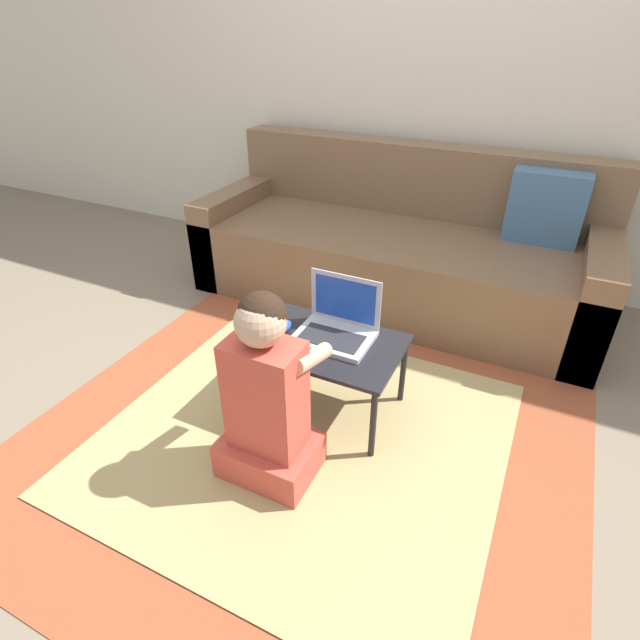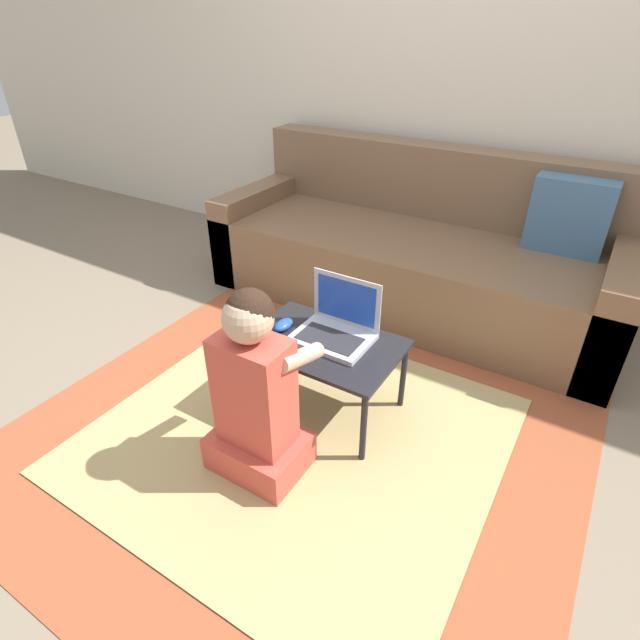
{
  "view_description": "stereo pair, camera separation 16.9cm",
  "coord_description": "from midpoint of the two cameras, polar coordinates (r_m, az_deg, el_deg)",
  "views": [
    {
      "loc": [
        0.78,
        -1.33,
        1.43
      ],
      "look_at": [
        0.05,
        0.18,
        0.39
      ],
      "focal_mm": 28.0,
      "sensor_mm": 36.0,
      "label": 1
    },
    {
      "loc": [
        0.93,
        -1.24,
        1.43
      ],
      "look_at": [
        0.05,
        0.18,
        0.39
      ],
      "focal_mm": 28.0,
      "sensor_mm": 36.0,
      "label": 2
    }
  ],
  "objects": [
    {
      "name": "laptop_desk",
      "position": [
        1.97,
        2.88,
        -3.45
      ],
      "size": [
        0.6,
        0.4,
        0.33
      ],
      "color": "black",
      "rests_on": "ground_plane"
    },
    {
      "name": "computer_mouse",
      "position": [
        2.01,
        -1.81,
        -0.62
      ],
      "size": [
        0.06,
        0.1,
        0.04
      ],
      "color": "#234CB2",
      "rests_on": "laptop_desk"
    },
    {
      "name": "area_rug",
      "position": [
        2.02,
        -0.14,
        -13.04
      ],
      "size": [
        2.07,
        1.92,
        0.01
      ],
      "color": "#9E4C2D",
      "rests_on": "ground_plane"
    },
    {
      "name": "couch",
      "position": [
        2.88,
        12.66,
        7.41
      ],
      "size": [
        2.19,
        0.86,
        0.81
      ],
      "color": "brown",
      "rests_on": "ground_plane"
    },
    {
      "name": "person_seated",
      "position": [
        1.7,
        -4.52,
        -8.7
      ],
      "size": [
        0.33,
        0.35,
        0.73
      ],
      "color": "#CC4C3D",
      "rests_on": "ground_plane"
    },
    {
      "name": "ground_plane",
      "position": [
        2.1,
        -1.46,
        -11.11
      ],
      "size": [
        16.0,
        16.0,
        0.0
      ],
      "primitive_type": "plane",
      "color": "#7F705B"
    },
    {
      "name": "wall_back",
      "position": [
        3.1,
        17.58,
        27.12
      ],
      "size": [
        9.0,
        0.06,
        2.5
      ],
      "color": "beige",
      "rests_on": "ground_plane"
    },
    {
      "name": "laptop",
      "position": [
        1.95,
        4.26,
        -1.1
      ],
      "size": [
        0.3,
        0.22,
        0.23
      ],
      "color": "#B7BCC6",
      "rests_on": "laptop_desk"
    }
  ]
}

